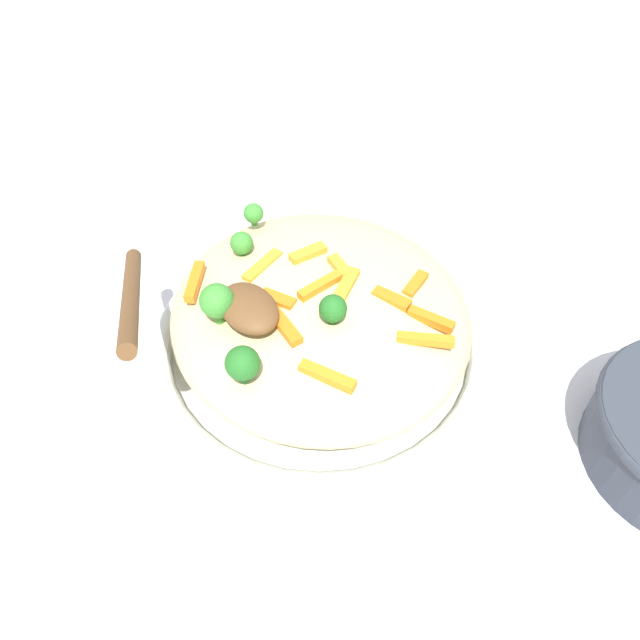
# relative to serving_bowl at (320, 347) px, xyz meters

# --- Properties ---
(ground_plane) EXTENTS (2.40, 2.40, 0.00)m
(ground_plane) POSITION_rel_serving_bowl_xyz_m (0.00, 0.00, -0.02)
(ground_plane) COLOR silver
(serving_bowl) EXTENTS (0.28, 0.28, 0.04)m
(serving_bowl) POSITION_rel_serving_bowl_xyz_m (0.00, 0.00, 0.00)
(serving_bowl) COLOR silver
(serving_bowl) RESTS_ON ground_plane
(pasta_mound) EXTENTS (0.25, 0.24, 0.06)m
(pasta_mound) POSITION_rel_serving_bowl_xyz_m (0.00, 0.00, 0.04)
(pasta_mound) COLOR #DBC689
(pasta_mound) RESTS_ON serving_bowl
(carrot_piece_0) EXTENTS (0.01, 0.03, 0.01)m
(carrot_piece_0) POSITION_rel_serving_bowl_xyz_m (-0.04, 0.01, 0.07)
(carrot_piece_0) COLOR orange
(carrot_piece_0) RESTS_ON pasta_mound
(carrot_piece_1) EXTENTS (0.01, 0.04, 0.01)m
(carrot_piece_1) POSITION_rel_serving_bowl_xyz_m (-0.00, -0.00, 0.07)
(carrot_piece_1) COLOR orange
(carrot_piece_1) RESTS_ON pasta_mound
(carrot_piece_2) EXTENTS (0.03, 0.02, 0.01)m
(carrot_piece_2) POSITION_rel_serving_bowl_xyz_m (0.04, 0.04, 0.07)
(carrot_piece_2) COLOR orange
(carrot_piece_2) RESTS_ON pasta_mound
(carrot_piece_3) EXTENTS (0.04, 0.02, 0.01)m
(carrot_piece_3) POSITION_rel_serving_bowl_xyz_m (0.07, 0.05, 0.07)
(carrot_piece_3) COLOR orange
(carrot_piece_3) RESTS_ON pasta_mound
(carrot_piece_4) EXTENTS (0.03, 0.02, 0.01)m
(carrot_piece_4) POSITION_rel_serving_bowl_xyz_m (-0.01, -0.03, 0.07)
(carrot_piece_4) COLOR orange
(carrot_piece_4) RESTS_ON pasta_mound
(carrot_piece_5) EXTENTS (0.03, 0.04, 0.01)m
(carrot_piece_5) POSITION_rel_serving_bowl_xyz_m (0.01, 0.02, 0.07)
(carrot_piece_5) COLOR orange
(carrot_piece_5) RESTS_ON pasta_mound
(carrot_piece_6) EXTENTS (0.04, 0.01, 0.01)m
(carrot_piece_6) POSITION_rel_serving_bowl_xyz_m (0.02, -0.04, 0.07)
(carrot_piece_6) COLOR orange
(carrot_piece_6) RESTS_ON pasta_mound
(carrot_piece_7) EXTENTS (0.02, 0.04, 0.01)m
(carrot_piece_7) POSITION_rel_serving_bowl_xyz_m (-0.05, -0.02, 0.07)
(carrot_piece_7) COLOR orange
(carrot_piece_7) RESTS_ON pasta_mound
(carrot_piece_8) EXTENTS (0.03, 0.04, 0.01)m
(carrot_piece_8) POSITION_rel_serving_bowl_xyz_m (0.08, 0.04, 0.07)
(carrot_piece_8) COLOR orange
(carrot_piece_8) RESTS_ON pasta_mound
(carrot_piece_9) EXTENTS (0.04, 0.03, 0.01)m
(carrot_piece_9) POSITION_rel_serving_bowl_xyz_m (-0.07, -0.08, 0.07)
(carrot_piece_9) COLOR orange
(carrot_piece_9) RESTS_ON pasta_mound
(carrot_piece_10) EXTENTS (0.03, 0.01, 0.01)m
(carrot_piece_10) POSITION_rel_serving_bowl_xyz_m (-0.01, 0.03, 0.07)
(carrot_piece_10) COLOR orange
(carrot_piece_10) RESTS_ON pasta_mound
(carrot_piece_11) EXTENTS (0.02, 0.03, 0.01)m
(carrot_piece_11) POSITION_rel_serving_bowl_xyz_m (0.03, 0.07, 0.07)
(carrot_piece_11) COLOR orange
(carrot_piece_11) RESTS_ON pasta_mound
(carrot_piece_12) EXTENTS (0.04, 0.03, 0.01)m
(carrot_piece_12) POSITION_rel_serving_bowl_xyz_m (0.07, -0.04, 0.07)
(carrot_piece_12) COLOR orange
(carrot_piece_12) RESTS_ON pasta_mound
(broccoli_floret_0) EXTENTS (0.02, 0.02, 0.02)m
(broccoli_floret_0) POSITION_rel_serving_bowl_xyz_m (-0.08, -0.03, 0.07)
(broccoli_floret_0) COLOR #377928
(broccoli_floret_0) RESTS_ON pasta_mound
(broccoli_floret_1) EXTENTS (0.02, 0.02, 0.02)m
(broccoli_floret_1) POSITION_rel_serving_bowl_xyz_m (-0.10, 0.00, 0.08)
(broccoli_floret_1) COLOR #377928
(broccoli_floret_1) RESTS_ON pasta_mound
(broccoli_floret_2) EXTENTS (0.02, 0.02, 0.03)m
(broccoli_floret_2) POSITION_rel_serving_bowl_xyz_m (0.04, -0.09, 0.08)
(broccoli_floret_2) COLOR #205B1C
(broccoli_floret_2) RESTS_ON pasta_mound
(broccoli_floret_3) EXTENTS (0.02, 0.02, 0.02)m
(broccoli_floret_3) POSITION_rel_serving_bowl_xyz_m (0.03, -0.01, 0.08)
(broccoli_floret_3) COLOR #205B1C
(broccoli_floret_3) RESTS_ON pasta_mound
(broccoli_floret_4) EXTENTS (0.03, 0.03, 0.03)m
(broccoli_floret_4) POSITION_rel_serving_bowl_xyz_m (-0.02, -0.08, 0.08)
(broccoli_floret_4) COLOR #377928
(broccoli_floret_4) RESTS_ON pasta_mound
(serving_spoon) EXTENTS (0.16, 0.13, 0.08)m
(serving_spoon) POSITION_rel_serving_bowl_xyz_m (-0.02, -0.09, 0.09)
(serving_spoon) COLOR brown
(serving_spoon) RESTS_ON pasta_mound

